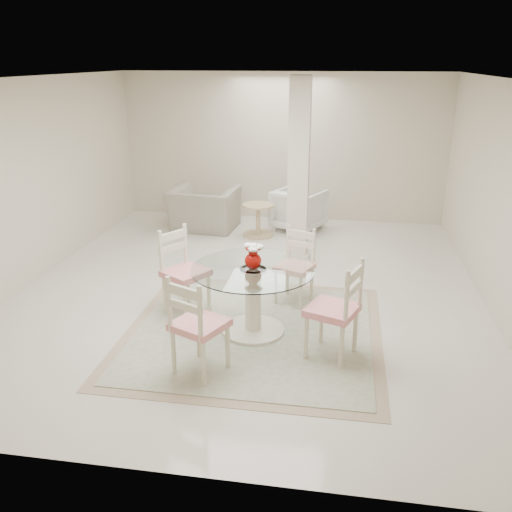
% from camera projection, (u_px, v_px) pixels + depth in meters
% --- Properties ---
extents(ground, '(7.00, 7.00, 0.00)m').
position_uv_depth(ground, '(250.00, 289.00, 7.29)').
color(ground, silver).
rests_on(ground, ground).
extents(room_shell, '(6.02, 7.02, 2.71)m').
position_uv_depth(room_shell, '(250.00, 150.00, 6.65)').
color(room_shell, beige).
rests_on(room_shell, ground).
extents(column, '(0.30, 0.30, 2.70)m').
position_uv_depth(column, '(299.00, 172.00, 7.95)').
color(column, beige).
rests_on(column, ground).
extents(area_rug, '(2.86, 2.86, 0.02)m').
position_uv_depth(area_rug, '(253.00, 332.00, 6.13)').
color(area_rug, tan).
rests_on(area_rug, ground).
extents(dining_table, '(1.35, 1.35, 0.78)m').
position_uv_depth(dining_table, '(253.00, 301.00, 5.99)').
color(dining_table, '#F4EAC8').
rests_on(dining_table, ground).
extents(red_vase, '(0.21, 0.20, 0.28)m').
position_uv_depth(red_vase, '(253.00, 256.00, 5.81)').
color(red_vase, '#9C0A04').
rests_on(red_vase, dining_table).
extents(dining_chair_east, '(0.60, 0.60, 1.17)m').
position_uv_depth(dining_chair_east, '(340.00, 304.00, 5.40)').
color(dining_chair_east, beige).
rests_on(dining_chair_east, ground).
extents(dining_chair_north, '(0.53, 0.53, 1.04)m').
position_uv_depth(dining_chair_north, '(297.00, 260.00, 6.75)').
color(dining_chair_north, beige).
rests_on(dining_chair_north, ground).
extents(dining_chair_west, '(0.64, 0.64, 1.15)m').
position_uv_depth(dining_chair_west, '(181.00, 265.00, 6.44)').
color(dining_chair_west, '#F0E7C5').
rests_on(dining_chair_west, ground).
extents(dining_chair_south, '(0.61, 0.61, 1.14)m').
position_uv_depth(dining_chair_south, '(194.00, 319.00, 5.11)').
color(dining_chair_south, beige).
rests_on(dining_chair_south, ground).
extents(recliner_taupe, '(1.24, 1.10, 0.75)m').
position_uv_depth(recliner_taupe, '(204.00, 209.00, 9.71)').
color(recliner_taupe, '#A09784').
rests_on(recliner_taupe, ground).
extents(armchair_white, '(1.05, 1.06, 0.74)m').
position_uv_depth(armchair_white, '(299.00, 209.00, 9.69)').
color(armchair_white, white).
rests_on(armchair_white, ground).
extents(side_table, '(0.54, 0.54, 0.56)m').
position_uv_depth(side_table, '(258.00, 221.00, 9.37)').
color(side_table, tan).
rests_on(side_table, ground).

